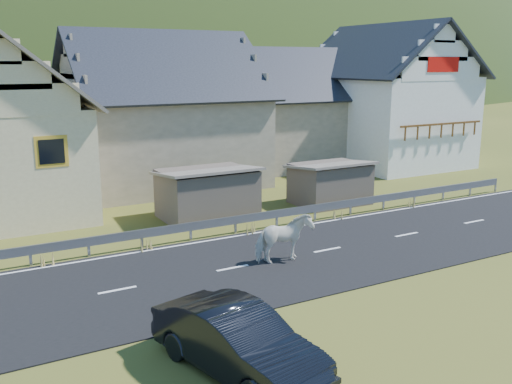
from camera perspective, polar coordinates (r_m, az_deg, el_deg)
ground at (r=21.73m, az=7.14°, el=-5.86°), size 160.00×160.00×0.00m
road at (r=21.73m, az=7.14°, el=-5.81°), size 60.00×7.00×0.04m
lane_markings at (r=21.72m, az=7.15°, el=-5.75°), size 60.00×6.60×0.01m
guardrail at (r=24.50m, az=2.10°, el=-2.24°), size 28.10×0.09×0.75m
shed_left at (r=25.89m, az=-4.92°, el=-0.22°), size 4.30×3.30×2.40m
shed_right at (r=28.72m, az=7.40°, el=0.81°), size 3.80×2.90×2.20m
house_stone_a at (r=33.57m, az=-9.51°, el=8.74°), size 10.80×9.80×8.90m
house_stone_b at (r=39.81m, az=3.32°, el=8.94°), size 9.80×8.80×8.10m
house_white at (r=40.99m, az=12.85°, el=9.91°), size 8.80×10.80×9.70m
mountain at (r=199.12m, az=-23.92°, el=3.96°), size 440.00×280.00×260.00m
horse at (r=20.06m, az=2.78°, el=-4.69°), size 0.97×2.05×1.71m
car at (r=13.32m, az=-1.83°, el=-14.70°), size 2.71×4.94×1.54m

